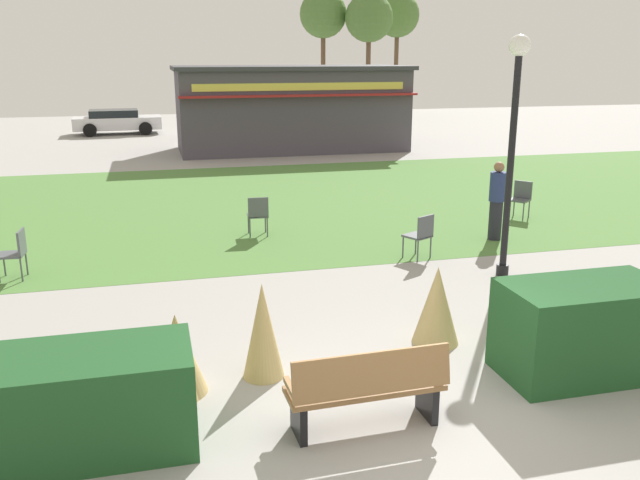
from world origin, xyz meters
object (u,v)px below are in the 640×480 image
object	(u,v)px
cafe_chair_west	(521,196)
parked_car_west_slot	(117,121)
lamppost_mid	(513,129)
tree_right_bg	(397,16)
cafe_chair_north	(258,213)
tree_center_bg	(369,19)
tree_left_bg	(323,15)
food_kiosk	(291,108)
park_bench	(367,388)
trash_bin	(10,423)
cafe_chair_east	(421,233)
cafe_chair_center	(16,250)
person_strolling	(497,200)

from	to	relation	value
cafe_chair_west	parked_car_west_slot	distance (m)	23.20
lamppost_mid	tree_right_bg	world-z (taller)	tree_right_bg
cafe_chair_north	tree_right_bg	xyz separation A→B (m)	(13.65, 28.18, 5.67)
tree_right_bg	tree_center_bg	world-z (taller)	tree_right_bg
cafe_chair_west	tree_left_bg	bearing A→B (deg)	86.11
food_kiosk	tree_right_bg	distance (m)	18.53
tree_left_bg	park_bench	bearing A→B (deg)	-103.72
cafe_chair_north	tree_right_bg	distance (m)	31.82
trash_bin	tree_right_bg	world-z (taller)	tree_right_bg
park_bench	cafe_chair_west	world-z (taller)	park_bench
park_bench	cafe_chair_east	size ratio (longest dim) A/B	1.93
cafe_chair_center	person_strolling	xyz separation A→B (m)	(9.51, 0.28, 0.33)
cafe_chair_west	cafe_chair_east	bearing A→B (deg)	-144.74
lamppost_mid	tree_center_bg	xyz separation A→B (m)	(6.75, 28.49, 3.20)
tree_right_bg	cafe_chair_north	bearing A→B (deg)	-115.85
food_kiosk	cafe_chair_east	size ratio (longest dim) A/B	10.64
cafe_chair_east	cafe_chair_north	bearing A→B (deg)	138.72
lamppost_mid	tree_center_bg	size ratio (longest dim) A/B	0.57
lamppost_mid	parked_car_west_slot	world-z (taller)	lamppost_mid
lamppost_mid	cafe_chair_west	size ratio (longest dim) A/B	4.71
person_strolling	tree_right_bg	size ratio (longest dim) A/B	0.22
tree_left_bg	food_kiosk	bearing A→B (deg)	-109.94
trash_bin	cafe_chair_east	xyz separation A→B (m)	(6.47, 5.27, 0.12)
cafe_chair_west	cafe_chair_north	world-z (taller)	same
parked_car_west_slot	tree_center_bg	distance (m)	15.74
tree_left_bg	tree_right_bg	bearing A→B (deg)	18.69
person_strolling	parked_car_west_slot	distance (m)	24.10
trash_bin	cafe_chair_north	world-z (taller)	cafe_chair_north
trash_bin	person_strolling	world-z (taller)	person_strolling
lamppost_mid	food_kiosk	xyz separation A→B (m)	(-0.33, 17.04, -0.92)
cafe_chair_north	tree_center_bg	size ratio (longest dim) A/B	0.12
tree_left_bg	cafe_chair_north	bearing A→B (deg)	-107.43
food_kiosk	cafe_chair_north	size ratio (longest dim) A/B	10.64
tree_right_bg	lamppost_mid	bearing A→B (deg)	-107.05
lamppost_mid	parked_car_west_slot	bearing A→B (deg)	107.14
food_kiosk	park_bench	bearing A→B (deg)	-99.75
cafe_chair_center	person_strolling	bearing A→B (deg)	1.71
cafe_chair_north	tree_left_bg	bearing A→B (deg)	72.57
tree_center_bg	lamppost_mid	bearing A→B (deg)	-103.33
cafe_chair_west	cafe_chair_east	xyz separation A→B (m)	(-3.70, -2.61, 0.00)
lamppost_mid	cafe_chair_center	world-z (taller)	lamppost_mid
trash_bin	food_kiosk	world-z (taller)	food_kiosk
cafe_chair_east	tree_left_bg	bearing A→B (deg)	79.23
cafe_chair_west	cafe_chair_center	bearing A→B (deg)	-170.01
cafe_chair_center	tree_center_bg	distance (m)	31.06
cafe_chair_east	tree_right_bg	xyz separation A→B (m)	(10.85, 30.63, 5.67)
tree_right_bg	tree_center_bg	xyz separation A→B (m)	(-3.03, -3.42, -0.36)
park_bench	food_kiosk	bearing A→B (deg)	80.25
trash_bin	cafe_chair_north	size ratio (longest dim) A/B	0.93
food_kiosk	person_strolling	size ratio (longest dim) A/B	5.60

